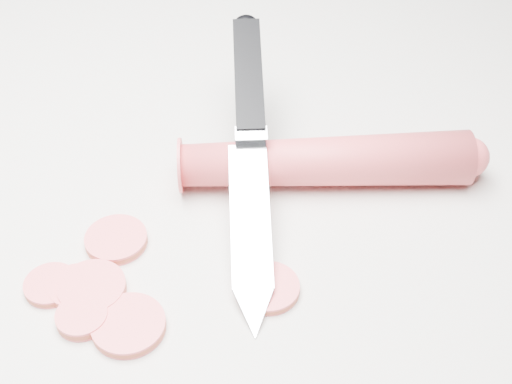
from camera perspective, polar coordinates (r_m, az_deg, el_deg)
The scene contains 10 objects.
ground at distance 0.45m, azimuth -5.86°, elevation -3.25°, with size 2.40×2.40×0.00m, color beige.
carrot at distance 0.47m, azimuth 5.58°, elevation 2.45°, with size 0.03×0.03×0.19m, color #D73B44.
carrot_slice_0 at distance 0.45m, azimuth -11.13°, elevation -3.77°, with size 0.04×0.04×0.01m, color #EE5158.
carrot_slice_1 at distance 0.43m, azimuth -14.24°, elevation -7.39°, with size 0.03×0.03×0.01m, color #EE5158.
carrot_slice_2 at distance 0.40m, azimuth -10.16°, elevation -10.45°, with size 0.04×0.04×0.01m, color #EE5158.
carrot_slice_3 at distance 0.41m, azimuth -13.74°, elevation -9.70°, with size 0.03×0.03×0.01m, color #EE5158.
carrot_slice_4 at distance 0.41m, azimuth 0.97°, elevation -7.68°, with size 0.04×0.04×0.01m, color #EE5158.
carrot_slice_5 at distance 0.42m, azimuth -12.98°, elevation -7.52°, with size 0.04×0.04×0.01m, color #EE5158.
carrot_slice_6 at distance 0.43m, azimuth -16.09°, elevation -7.17°, with size 0.03×0.03×0.01m, color #EE5158.
kitchen_knife at distance 0.45m, azimuth -0.33°, elevation 3.18°, with size 0.16×0.20×0.07m, color silver, non-canonical shape.
Camera 1 is at (0.22, -0.22, 0.33)m, focal length 50.00 mm.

